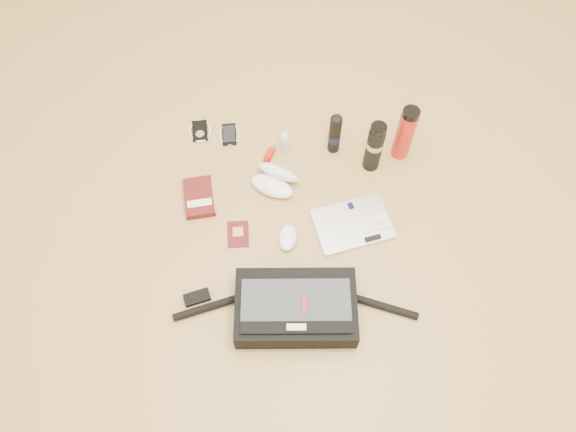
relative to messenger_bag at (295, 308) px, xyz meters
The scene contains 14 objects.
ground 0.28m from the messenger_bag, 97.86° to the left, with size 4.00×4.00×0.00m, color #AD8648.
messenger_bag is the anchor object (origin of this frame).
laptop 0.42m from the messenger_bag, 62.54° to the left, with size 0.34×0.29×0.03m.
book 0.61m from the messenger_bag, 133.70° to the left, with size 0.16×0.20×0.03m.
passport 0.39m from the messenger_bag, 129.73° to the left, with size 0.10×0.12×0.01m.
mouse 0.30m from the messenger_bag, 100.26° to the left, with size 0.07×0.12×0.04m.
sunglasses_case 0.55m from the messenger_bag, 103.24° to the left, with size 0.22×0.20×0.10m.
ipod 0.91m from the messenger_bag, 121.60° to the left, with size 0.11×0.12×0.01m.
phone 0.84m from the messenger_bag, 114.40° to the left, with size 0.10×0.12×0.01m.
inhaler 0.70m from the messenger_bag, 103.53° to the left, with size 0.05×0.09×0.02m.
spray_bottle 0.71m from the messenger_bag, 98.28° to the left, with size 0.04×0.04×0.12m.
aerosol_can 0.74m from the messenger_bag, 82.28° to the left, with size 0.07×0.07×0.21m.
thermos_black 0.72m from the messenger_bag, 68.83° to the left, with size 0.09×0.09×0.26m.
thermos_red 0.83m from the messenger_bag, 62.88° to the left, with size 0.09×0.09×0.27m.
Camera 1 is at (0.07, -0.92, 1.94)m, focal length 35.00 mm.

